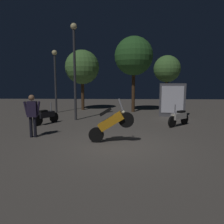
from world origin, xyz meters
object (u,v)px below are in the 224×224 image
Objects in this scene: motorcycle_orange_foreground at (111,123)px; streetlamp_far at (55,73)px; kiosk_billboard at (172,100)px; motorcycle_white_parked_left at (179,117)px; person_rider_beside at (32,112)px; streetlamp_near at (74,60)px; motorcycle_black_parked_right at (46,116)px.

streetlamp_far is at bearing 122.42° from motorcycle_orange_foreground.
kiosk_billboard is (7.89, -1.46, -1.78)m from streetlamp_far.
motorcycle_white_parked_left is 6.94m from person_rider_beside.
person_rider_beside is (-6.45, -2.47, 0.59)m from motorcycle_white_parked_left.
motorcycle_orange_foreground is at bearing -64.62° from streetlamp_near.
kiosk_billboard is (7.20, 2.84, 0.61)m from motorcycle_black_parked_right.
kiosk_billboard is at bearing 14.53° from streetlamp_near.
motorcycle_black_parked_right is 2.79m from person_rider_beside.
motorcycle_black_parked_right is at bearing 31.97° from kiosk_billboard.
person_rider_beside is at bearing 171.18° from motorcycle_orange_foreground.
motorcycle_white_parked_left is 0.76× the size of person_rider_beside.
motorcycle_white_parked_left is 0.30× the size of streetlamp_far.
kiosk_billboard is at bearing -10.49° from streetlamp_far.
motorcycle_black_parked_right is (-3.54, 3.40, -0.31)m from motorcycle_orange_foreground.
streetlamp_near is (1.30, 1.31, 2.96)m from motorcycle_black_parked_right.
motorcycle_orange_foreground is 3.25m from person_rider_beside.
person_rider_beside is at bearing -81.30° from streetlamp_far.
streetlamp_near reaches higher than person_rider_beside.
kiosk_billboard reaches higher than person_rider_beside.
motorcycle_orange_foreground is 5.85m from streetlamp_near.
motorcycle_orange_foreground is at bearing -104.34° from motorcycle_black_parked_right.
streetlamp_near is at bearing -56.23° from streetlamp_far.
motorcycle_black_parked_right is (-6.83, 0.23, 0.00)m from motorcycle_white_parked_left.
streetlamp_near reaches higher than motorcycle_white_parked_left.
motorcycle_white_parked_left is at bearing -31.07° from streetlamp_far.
person_rider_beside is 8.79m from kiosk_billboard.
streetlamp_near reaches higher than motorcycle_orange_foreground.
motorcycle_orange_foreground is 4.58m from motorcycle_white_parked_left.
motorcycle_orange_foreground is 0.97× the size of person_rider_beside.
kiosk_billboard is (3.66, 6.24, 0.31)m from motorcycle_orange_foreground.
motorcycle_orange_foreground is 0.38× the size of streetlamp_far.
streetlamp_near is (0.93, 4.02, 2.37)m from person_rider_beside.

